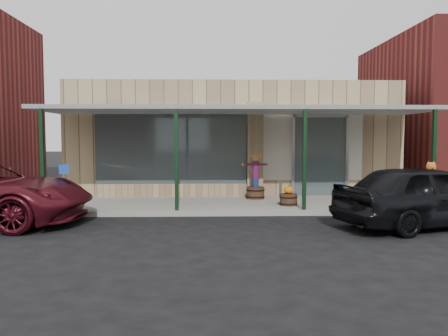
{
  "coord_description": "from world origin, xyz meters",
  "views": [
    {
      "loc": [
        -0.85,
        -10.04,
        2.2
      ],
      "look_at": [
        -0.46,
        2.6,
        1.31
      ],
      "focal_mm": 35.0,
      "sensor_mm": 36.0,
      "label": 1
    }
  ],
  "objects_px": {
    "parked_sedan": "(425,195)",
    "barrel_pumpkin": "(288,198)",
    "barrel_scarecrow": "(255,183)",
    "handicap_sign": "(64,181)"
  },
  "relations": [
    {
      "from": "handicap_sign",
      "to": "parked_sedan",
      "type": "bearing_deg",
      "value": -35.89
    },
    {
      "from": "parked_sedan",
      "to": "barrel_pumpkin",
      "type": "bearing_deg",
      "value": 31.02
    },
    {
      "from": "barrel_pumpkin",
      "to": "parked_sedan",
      "type": "relative_size",
      "value": 0.14
    },
    {
      "from": "barrel_scarecrow",
      "to": "handicap_sign",
      "type": "distance_m",
      "value": 6.01
    },
    {
      "from": "barrel_pumpkin",
      "to": "parked_sedan",
      "type": "bearing_deg",
      "value": -41.22
    },
    {
      "from": "barrel_scarecrow",
      "to": "parked_sedan",
      "type": "height_order",
      "value": "barrel_scarecrow"
    },
    {
      "from": "barrel_scarecrow",
      "to": "parked_sedan",
      "type": "distance_m",
      "value": 5.5
    },
    {
      "from": "barrel_scarecrow",
      "to": "parked_sedan",
      "type": "xyz_separation_m",
      "value": [
        3.75,
        -4.02,
        0.11
      ]
    },
    {
      "from": "handicap_sign",
      "to": "parked_sedan",
      "type": "xyz_separation_m",
      "value": [
        9.4,
        -2.0,
        -0.19
      ]
    },
    {
      "from": "barrel_pumpkin",
      "to": "handicap_sign",
      "type": "distance_m",
      "value": 6.55
    }
  ]
}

